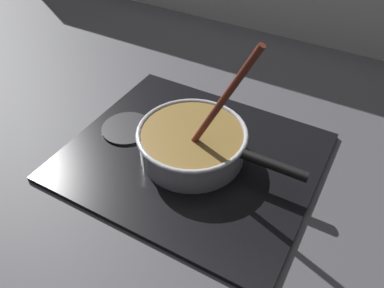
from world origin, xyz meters
name	(u,v)px	position (x,y,z in m)	size (l,w,h in m)	color
ground	(120,168)	(0.00, 0.00, -0.02)	(2.40, 1.60, 0.04)	#4C4C51
hob_plate	(192,156)	(0.14, 0.10, 0.01)	(0.56, 0.48, 0.01)	black
burner_ring	(192,153)	(0.14, 0.10, 0.02)	(0.20, 0.20, 0.01)	#592D0C
spare_burner	(127,128)	(-0.04, 0.10, 0.01)	(0.12, 0.12, 0.01)	#262628
cooking_pan	(193,142)	(0.14, 0.10, 0.05)	(0.39, 0.25, 0.32)	silver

